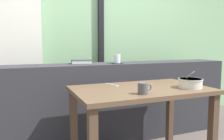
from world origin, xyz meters
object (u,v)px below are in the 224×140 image
at_px(juice_glass, 117,59).
at_px(fork_utensil, 112,85).
at_px(closed_book, 82,62).
at_px(ceramic_mug, 143,88).
at_px(breakfast_table, 141,101).
at_px(soup_bowl, 190,83).
at_px(coaster_square, 117,63).

relative_size(juice_glass, fork_utensil, 0.57).
bearing_deg(closed_book, juice_glass, -17.91).
distance_m(fork_utensil, ceramic_mug, 0.44).
xyz_separation_m(fork_utensil, ceramic_mug, (0.08, -0.43, 0.04)).
height_order(juice_glass, ceramic_mug, juice_glass).
height_order(breakfast_table, soup_bowl, soup_bowl).
distance_m(juice_glass, soup_bowl, 0.85).
xyz_separation_m(breakfast_table, ceramic_mug, (-0.11, -0.22, 0.16)).
relative_size(closed_book, soup_bowl, 1.21).
distance_m(breakfast_table, juice_glass, 0.69).
bearing_deg(soup_bowl, juice_glass, 114.62).
distance_m(breakfast_table, soup_bowl, 0.44).
relative_size(breakfast_table, closed_book, 4.67).
bearing_deg(juice_glass, ceramic_mug, -99.98).
xyz_separation_m(juice_glass, ceramic_mug, (-0.14, -0.82, -0.17)).
bearing_deg(ceramic_mug, breakfast_table, 63.92).
xyz_separation_m(coaster_square, ceramic_mug, (-0.14, -0.82, -0.12)).
bearing_deg(soup_bowl, coaster_square, 114.62).
distance_m(closed_book, ceramic_mug, 0.97).
distance_m(juice_glass, closed_book, 0.39).
bearing_deg(coaster_square, breakfast_table, -93.67).
relative_size(breakfast_table, soup_bowl, 5.65).
distance_m(closed_book, fork_utensil, 0.55).
bearing_deg(closed_book, breakfast_table, -65.51).
bearing_deg(fork_utensil, soup_bowl, -51.32).
bearing_deg(soup_bowl, ceramic_mug, -173.03).
bearing_deg(breakfast_table, ceramic_mug, -116.08).
xyz_separation_m(juice_glass, soup_bowl, (0.35, -0.76, -0.17)).
bearing_deg(juice_glass, coaster_square, 90.00).
distance_m(coaster_square, ceramic_mug, 0.84).
height_order(soup_bowl, fork_utensil, soup_bowl).
xyz_separation_m(coaster_square, fork_utensil, (-0.22, -0.38, -0.16)).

